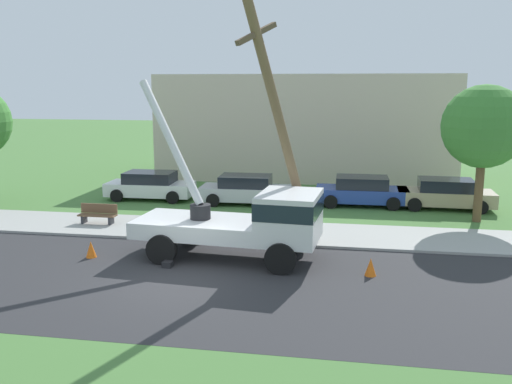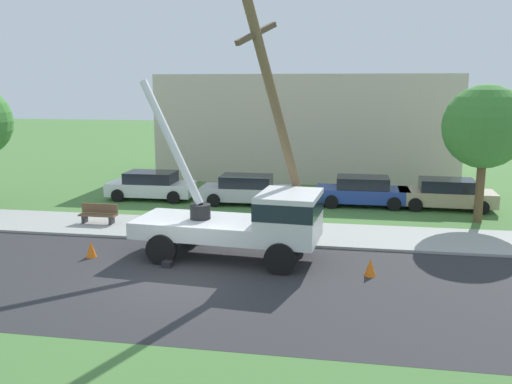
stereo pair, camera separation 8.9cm
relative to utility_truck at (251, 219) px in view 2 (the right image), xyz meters
The scene contains 15 objects.
ground_plane 9.83m from the utility_truck, 100.96° to the left, with size 120.00×120.00×0.00m, color #477538.
road_asphalt 3.38m from the utility_truck, 127.05° to the right, with size 80.00×8.21×0.01m, color #2B2B2D.
sidewalk_strip 4.05m from the utility_truck, 119.00° to the left, with size 80.00×3.37×0.10m, color #9E9E99.
utility_truck is the anchor object (origin of this frame).
leaning_utility_pole 3.16m from the utility_truck, 42.61° to the left, with size 2.44×3.43×8.46m.
traffic_cone_ahead 4.19m from the utility_truck, 14.26° to the right, with size 0.36×0.36×0.56m, color orange.
traffic_cone_behind 5.58m from the utility_truck, behind, with size 0.36×0.36×0.56m, color orange.
traffic_cone_curbside 2.01m from the utility_truck, 45.20° to the left, with size 0.36×0.36×0.56m, color orange.
parked_sedan_white 11.26m from the utility_truck, 127.58° to the left, with size 4.43×2.08×1.42m.
parked_sedan_silver 8.85m from the utility_truck, 101.95° to the left, with size 4.44×2.09×1.42m.
parked_sedan_blue 9.99m from the utility_truck, 67.55° to the left, with size 4.41×2.04×1.42m.
parked_sedan_tan 11.99m from the utility_truck, 49.96° to the left, with size 4.45×2.10×1.42m.
park_bench 7.94m from the utility_truck, 154.42° to the left, with size 1.60×0.45×0.90m.
roadside_tree_far 11.30m from the utility_truck, 38.04° to the left, with size 3.48×3.48×5.82m.
lowrise_building_backdrop 17.55m from the utility_truck, 88.86° to the left, with size 18.00×6.00×6.40m, color beige.
Camera 2 is at (5.09, -15.07, 5.80)m, focal length 38.67 mm.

